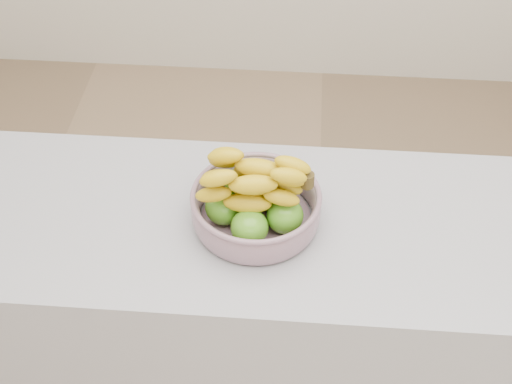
% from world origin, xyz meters
% --- Properties ---
extents(counter, '(2.00, 0.60, 0.90)m').
position_xyz_m(counter, '(0.00, 0.01, 0.45)').
color(counter, '#A3A3AC').
rests_on(counter, ground).
extents(fruit_bowl, '(0.32, 0.32, 0.20)m').
position_xyz_m(fruit_bowl, '(-0.20, 0.01, 0.97)').
color(fruit_bowl, '#9099AC').
rests_on(fruit_bowl, counter).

